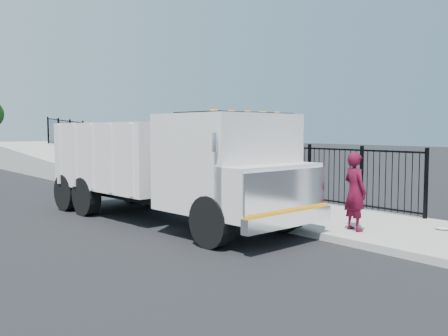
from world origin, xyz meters
TOP-DOWN VIEW (x-y plane):
  - ground at (0.00, 0.00)m, footprint 120.00×120.00m
  - sidewalk at (1.93, -2.00)m, footprint 3.55×12.00m
  - curb at (0.00, -2.00)m, footprint 0.30×12.00m
  - ramp at (2.12, 16.00)m, footprint 3.95×24.06m
  - iron_fence at (3.55, 12.00)m, footprint 0.10×28.00m
  - truck at (-1.52, 2.24)m, footprint 3.29×8.48m
  - worker at (0.84, -1.79)m, footprint 0.57×0.74m
  - debris at (2.52, -3.01)m, footprint 0.33×0.33m

SIDE VIEW (x-z plane):
  - ground at x=0.00m, z-range 0.00..0.00m
  - ramp at x=2.12m, z-range -1.60..1.60m
  - sidewalk at x=1.93m, z-range 0.00..0.12m
  - curb at x=0.00m, z-range 0.00..0.16m
  - debris at x=2.52m, z-range 0.12..0.20m
  - iron_fence at x=3.55m, z-range 0.00..1.80m
  - worker at x=0.84m, z-range 0.12..1.92m
  - truck at x=-1.52m, z-range 0.18..3.02m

